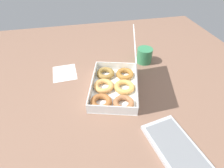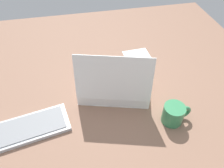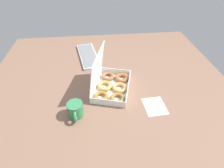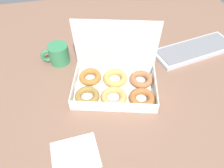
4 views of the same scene
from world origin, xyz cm
name	(u,v)px [view 4 (image 4 of 4)]	position (x,y,z in cm)	size (l,w,h in cm)	color
ground_plane	(114,88)	(0.00, 0.00, -1.00)	(180.00, 180.00, 2.00)	#835F4B
donut_box	(115,82)	(0.31, -0.78, 3.52)	(39.22, 31.67, 28.26)	white
keyboard	(195,49)	(45.70, 15.00, 1.06)	(44.60, 22.44, 2.20)	silver
coffee_mug	(58,54)	(-21.90, 22.22, 4.73)	(13.23, 9.43, 9.21)	#368453
paper_napkin	(75,154)	(-19.84, -27.24, 0.07)	(15.60, 13.26, 0.15)	white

